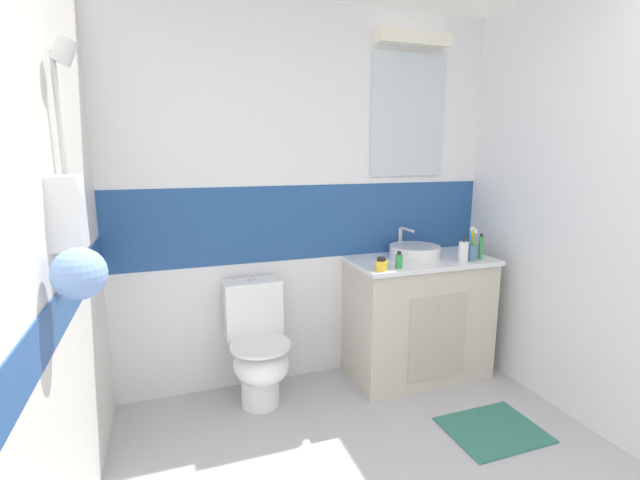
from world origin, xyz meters
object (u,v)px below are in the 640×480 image
at_px(soap_dispenser, 463,252).
at_px(sink_basin, 414,251).
at_px(toothpaste_tube_upright, 481,247).
at_px(hair_gel_jar, 381,265).
at_px(perfume_flask_small, 399,260).
at_px(toilet, 258,348).
at_px(toothbrush_cup, 472,251).

bearing_deg(soap_dispenser, sink_basin, 138.05).
bearing_deg(toothpaste_tube_upright, hair_gel_jar, -177.27).
bearing_deg(sink_basin, perfume_flask_small, -137.44).
xyz_separation_m(soap_dispenser, perfume_flask_small, (-0.49, -0.01, -0.02)).
xyz_separation_m(sink_basin, toilet, (-1.11, -0.03, -0.53)).
bearing_deg(hair_gel_jar, toothpaste_tube_upright, 2.73).
distance_m(sink_basin, perfume_flask_small, 0.34).
xyz_separation_m(toothbrush_cup, hair_gel_jar, (-0.69, -0.03, -0.03)).
bearing_deg(toothbrush_cup, toilet, 173.06).
distance_m(sink_basin, soap_dispenser, 0.32).
relative_size(sink_basin, toothbrush_cup, 1.73).
distance_m(sink_basin, toilet, 1.24).
height_order(toilet, soap_dispenser, soap_dispenser).
bearing_deg(perfume_flask_small, sink_basin, 42.56).
bearing_deg(toothpaste_tube_upright, sink_basin, 153.01).
bearing_deg(soap_dispenser, toilet, 172.29).
bearing_deg(perfume_flask_small, toothpaste_tube_upright, 2.70).
bearing_deg(soap_dispenser, toothpaste_tube_upright, 6.23).
bearing_deg(toilet, soap_dispenser, -7.71).
distance_m(hair_gel_jar, perfume_flask_small, 0.13).
height_order(toothbrush_cup, toothpaste_tube_upright, toothbrush_cup).
distance_m(soap_dispenser, toothpaste_tube_upright, 0.15).
distance_m(toilet, toothbrush_cup, 1.54).
xyz_separation_m(toothpaste_tube_upright, perfume_flask_small, (-0.64, -0.03, -0.03)).
bearing_deg(soap_dispenser, hair_gel_jar, -178.14).
height_order(toilet, toothbrush_cup, toothbrush_cup).
bearing_deg(toilet, sink_basin, 1.65).
height_order(toothpaste_tube_upright, perfume_flask_small, toothpaste_tube_upright).
height_order(hair_gel_jar, toothpaste_tube_upright, toothpaste_tube_upright).
relative_size(sink_basin, perfume_flask_small, 3.62).
bearing_deg(toilet, toothbrush_cup, -6.94).
distance_m(sink_basin, hair_gel_jar, 0.44).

